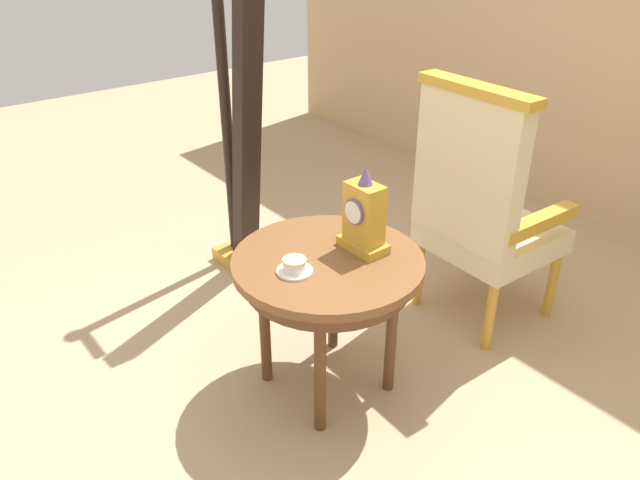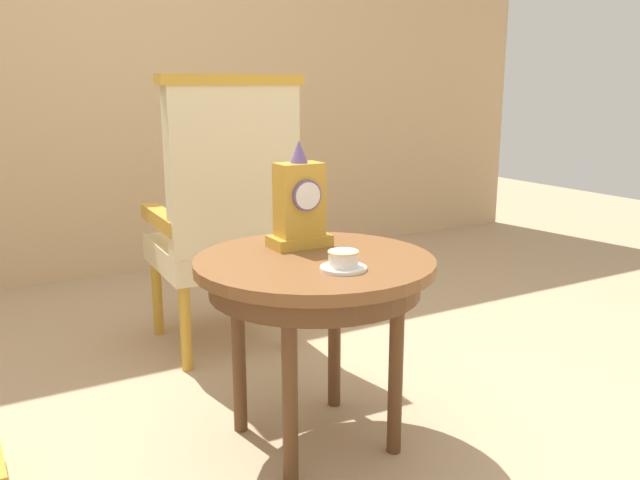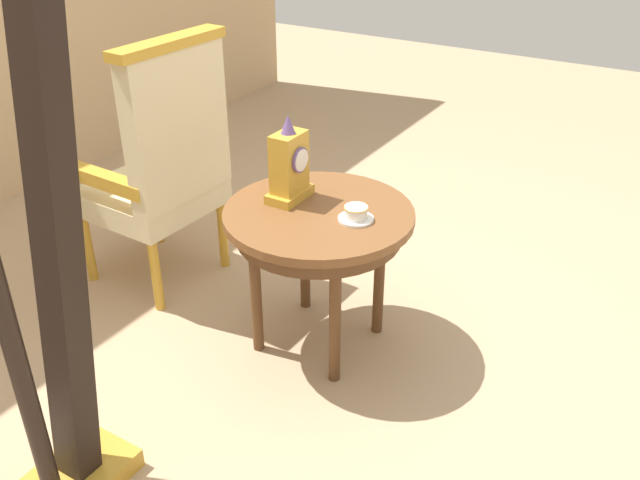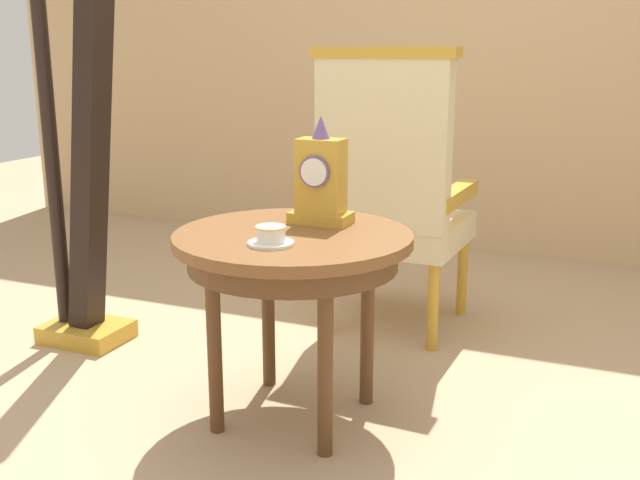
{
  "view_description": "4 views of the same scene",
  "coord_description": "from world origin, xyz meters",
  "px_view_note": "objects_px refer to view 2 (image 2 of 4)",
  "views": [
    {
      "loc": [
        1.57,
        -1.28,
        1.75
      ],
      "look_at": [
        0.02,
        -0.05,
        0.67
      ],
      "focal_mm": 34.69,
      "sensor_mm": 36.0,
      "label": 1
    },
    {
      "loc": [
        -0.89,
        -1.7,
        1.1
      ],
      "look_at": [
        0.09,
        0.01,
        0.64
      ],
      "focal_mm": 37.29,
      "sensor_mm": 36.0,
      "label": 2
    },
    {
      "loc": [
        -1.89,
        -1.22,
        1.76
      ],
      "look_at": [
        -0.02,
        -0.08,
        0.52
      ],
      "focal_mm": 38.36,
      "sensor_mm": 36.0,
      "label": 3
    },
    {
      "loc": [
        0.96,
        -2.01,
        1.13
      ],
      "look_at": [
        0.1,
        0.04,
        0.57
      ],
      "focal_mm": 42.15,
      "sensor_mm": 36.0,
      "label": 4
    }
  ],
  "objects_px": {
    "mantel_clock": "(300,205)",
    "side_table": "(315,281)",
    "teacup_left": "(343,261)",
    "armchair": "(225,213)"
  },
  "relations": [
    {
      "from": "mantel_clock",
      "to": "side_table",
      "type": "bearing_deg",
      "value": -101.01
    },
    {
      "from": "teacup_left",
      "to": "mantel_clock",
      "type": "height_order",
      "value": "mantel_clock"
    },
    {
      "from": "side_table",
      "to": "teacup_left",
      "type": "height_order",
      "value": "teacup_left"
    },
    {
      "from": "side_table",
      "to": "mantel_clock",
      "type": "bearing_deg",
      "value": 78.99
    },
    {
      "from": "teacup_left",
      "to": "side_table",
      "type": "bearing_deg",
      "value": 91.47
    },
    {
      "from": "teacup_left",
      "to": "mantel_clock",
      "type": "relative_size",
      "value": 0.39
    },
    {
      "from": "side_table",
      "to": "armchair",
      "type": "xyz_separation_m",
      "value": [
        0.05,
        0.83,
        0.06
      ]
    },
    {
      "from": "teacup_left",
      "to": "armchair",
      "type": "height_order",
      "value": "armchair"
    },
    {
      "from": "teacup_left",
      "to": "armchair",
      "type": "relative_size",
      "value": 0.11
    },
    {
      "from": "armchair",
      "to": "teacup_left",
      "type": "bearing_deg",
      "value": -92.58
    }
  ]
}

